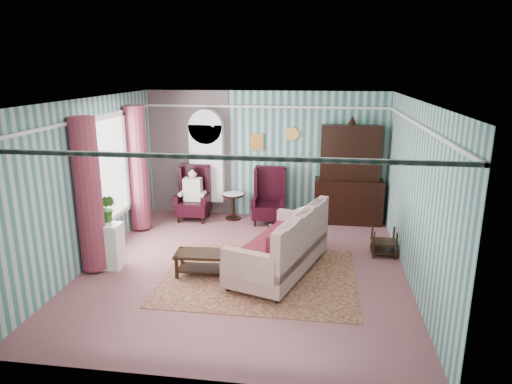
# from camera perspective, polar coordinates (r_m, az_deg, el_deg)

# --- Properties ---
(floor) EXTENTS (6.00, 6.00, 0.00)m
(floor) POSITION_cam_1_polar(r_m,az_deg,el_deg) (8.12, -1.41, -9.45)
(floor) COLOR #864E52
(floor) RESTS_ON ground
(room_shell) EXTENTS (5.53, 6.02, 2.91)m
(room_shell) POSITION_cam_1_polar(r_m,az_deg,el_deg) (7.79, -5.79, 4.94)
(room_shell) COLOR #3C6D6D
(room_shell) RESTS_ON ground
(bookcase) EXTENTS (0.80, 0.28, 2.24)m
(bookcase) POSITION_cam_1_polar(r_m,az_deg,el_deg) (10.68, -6.12, 2.91)
(bookcase) COLOR silver
(bookcase) RESTS_ON floor
(dresser_hutch) EXTENTS (1.50, 0.56, 2.36)m
(dresser_hutch) POSITION_cam_1_polar(r_m,az_deg,el_deg) (10.25, 11.63, 2.51)
(dresser_hutch) COLOR black
(dresser_hutch) RESTS_ON floor
(wingback_left) EXTENTS (0.76, 0.80, 1.25)m
(wingback_left) POSITION_cam_1_polar(r_m,az_deg,el_deg) (10.49, -7.88, -0.16)
(wingback_left) COLOR black
(wingback_left) RESTS_ON floor
(wingback_right) EXTENTS (0.76, 0.80, 1.25)m
(wingback_right) POSITION_cam_1_polar(r_m,az_deg,el_deg) (10.16, 1.66, -0.53)
(wingback_right) COLOR black
(wingback_right) RESTS_ON floor
(seated_woman) EXTENTS (0.44, 0.40, 1.18)m
(seated_woman) POSITION_cam_1_polar(r_m,az_deg,el_deg) (10.50, -7.88, -0.34)
(seated_woman) COLOR beige
(seated_woman) RESTS_ON floor
(round_side_table) EXTENTS (0.50, 0.50, 0.60)m
(round_side_table) POSITION_cam_1_polar(r_m,az_deg,el_deg) (10.52, -2.87, -1.83)
(round_side_table) COLOR black
(round_side_table) RESTS_ON floor
(nest_table) EXTENTS (0.45, 0.38, 0.54)m
(nest_table) POSITION_cam_1_polar(r_m,az_deg,el_deg) (8.84, 15.68, -6.02)
(nest_table) COLOR black
(nest_table) RESTS_ON floor
(plant_stand) EXTENTS (0.55, 0.35, 0.80)m
(plant_stand) POSITION_cam_1_polar(r_m,az_deg,el_deg) (8.41, -18.24, -6.40)
(plant_stand) COLOR silver
(plant_stand) RESTS_ON floor
(rug) EXTENTS (3.20, 2.60, 0.01)m
(rug) POSITION_cam_1_polar(r_m,az_deg,el_deg) (7.81, 0.44, -10.45)
(rug) COLOR #471817
(rug) RESTS_ON floor
(sofa) EXTENTS (1.76, 2.51, 1.01)m
(sofa) POSITION_cam_1_polar(r_m,az_deg,el_deg) (7.78, 2.86, -6.52)
(sofa) COLOR beige
(sofa) RESTS_ON floor
(floral_armchair) EXTENTS (1.04, 1.06, 0.97)m
(floral_armchair) POSITION_cam_1_polar(r_m,az_deg,el_deg) (8.64, 4.82, -4.45)
(floral_armchair) COLOR beige
(floral_armchair) RESTS_ON floor
(coffee_table) EXTENTS (0.92, 0.53, 0.40)m
(coffee_table) POSITION_cam_1_polar(r_m,az_deg,el_deg) (7.84, -6.74, -8.86)
(coffee_table) COLOR black
(coffee_table) RESTS_ON floor
(potted_plant_a) EXTENTS (0.52, 0.49, 0.46)m
(potted_plant_a) POSITION_cam_1_polar(r_m,az_deg,el_deg) (8.17, -19.42, -2.43)
(potted_plant_a) COLOR #224B17
(potted_plant_a) RESTS_ON plant_stand
(potted_plant_b) EXTENTS (0.31, 0.27, 0.49)m
(potted_plant_b) POSITION_cam_1_polar(r_m,az_deg,el_deg) (8.29, -18.04, -1.96)
(potted_plant_b) COLOR #174816
(potted_plant_b) RESTS_ON plant_stand
(potted_plant_c) EXTENTS (0.24, 0.24, 0.37)m
(potted_plant_c) POSITION_cam_1_polar(r_m,az_deg,el_deg) (8.32, -18.92, -2.43)
(potted_plant_c) COLOR #1B581C
(potted_plant_c) RESTS_ON plant_stand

